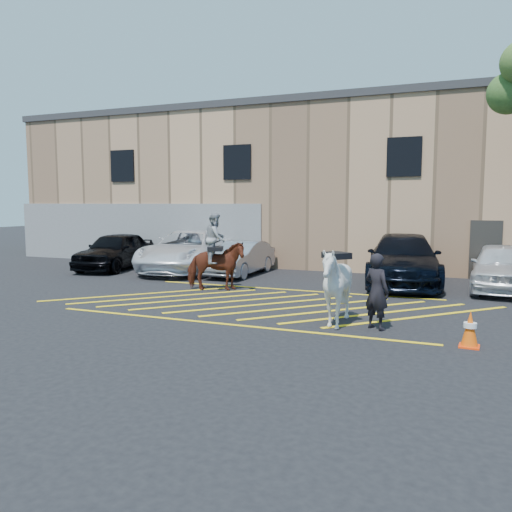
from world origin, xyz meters
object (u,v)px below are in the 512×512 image
(car_white_suv, at_px, (502,267))
(traffic_cone, at_px, (470,329))
(car_black_suv, at_px, (116,251))
(saddled_white, at_px, (336,286))
(car_blue_suv, at_px, (403,259))
(car_silver_sedan, at_px, (241,258))
(mounted_bay, at_px, (216,259))
(car_white_pickup, at_px, (190,251))
(handler, at_px, (377,291))

(car_white_suv, relative_size, traffic_cone, 6.24)
(car_black_suv, bearing_deg, saddled_white, -38.26)
(traffic_cone, bearing_deg, car_blue_suv, 104.47)
(car_silver_sedan, height_order, saddled_white, saddled_white)
(car_blue_suv, bearing_deg, mounted_bay, -152.52)
(traffic_cone, bearing_deg, car_silver_sedan, 137.32)
(car_white_pickup, xyz_separation_m, car_silver_sedan, (2.45, -0.28, -0.18))
(car_black_suv, xyz_separation_m, saddled_white, (11.03, -6.48, 0.14))
(mounted_bay, bearing_deg, saddled_white, -34.95)
(car_silver_sedan, distance_m, car_blue_suv, 6.18)
(car_blue_suv, xyz_separation_m, mounted_bay, (-5.54, -3.66, 0.16))
(saddled_white, bearing_deg, car_blue_suv, 82.86)
(car_silver_sedan, height_order, car_blue_suv, car_blue_suv)
(car_black_suv, distance_m, traffic_cone, 15.61)
(car_white_pickup, xyz_separation_m, mounted_bay, (3.09, -3.84, 0.17))
(car_black_suv, distance_m, car_silver_sedan, 5.73)
(car_white_suv, height_order, mounted_bay, mounted_bay)
(car_blue_suv, height_order, handler, handler)
(car_white_suv, xyz_separation_m, traffic_cone, (-1.15, -7.31, -0.41))
(handler, height_order, traffic_cone, handler)
(car_silver_sedan, height_order, mounted_bay, mounted_bay)
(car_white_suv, height_order, traffic_cone, car_white_suv)
(car_silver_sedan, xyz_separation_m, traffic_cone, (8.14, -7.50, -0.30))
(car_white_suv, relative_size, mounted_bay, 1.81)
(car_white_pickup, distance_m, car_silver_sedan, 2.47)
(mounted_bay, relative_size, traffic_cone, 3.45)
(car_black_suv, distance_m, car_white_suv, 15.01)
(car_white_pickup, xyz_separation_m, saddled_white, (7.76, -7.10, 0.08))
(car_white_pickup, bearing_deg, car_white_suv, -8.21)
(car_silver_sedan, height_order, handler, handler)
(car_blue_suv, xyz_separation_m, handler, (0.04, -6.85, 0.00))
(car_black_suv, xyz_separation_m, car_blue_suv, (11.90, 0.44, 0.07))
(car_white_pickup, height_order, saddled_white, saddled_white)
(car_black_suv, distance_m, car_white_pickup, 3.33)
(car_white_suv, bearing_deg, handler, -111.33)
(car_silver_sedan, xyz_separation_m, mounted_bay, (0.64, -3.56, 0.35))
(car_black_suv, relative_size, car_white_suv, 1.02)
(saddled_white, distance_m, traffic_cone, 2.96)
(car_silver_sedan, distance_m, saddled_white, 8.65)
(car_blue_suv, bearing_deg, saddled_white, -103.15)
(mounted_bay, distance_m, traffic_cone, 8.50)
(mounted_bay, distance_m, saddled_white, 5.70)
(car_black_suv, distance_m, saddled_white, 12.79)
(car_black_suv, height_order, car_blue_suv, car_blue_suv)
(car_black_suv, xyz_separation_m, mounted_bay, (6.36, -3.22, 0.22))
(car_white_suv, distance_m, handler, 7.24)
(car_silver_sedan, relative_size, saddled_white, 1.79)
(car_white_pickup, distance_m, handler, 11.15)
(saddled_white, xyz_separation_m, traffic_cone, (2.83, -0.68, -0.56))
(car_silver_sedan, height_order, car_white_suv, car_white_suv)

